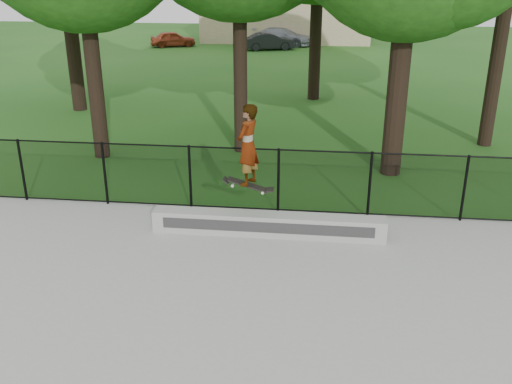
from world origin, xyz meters
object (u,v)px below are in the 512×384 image
car_c (283,36)px  skater_airborne (248,147)px  car_a (173,39)px  grind_ledge (268,224)px  car_b (269,41)px

car_c → skater_airborne: bearing=-159.8°
car_a → skater_airborne: size_ratio=1.69×
grind_ledge → car_b: size_ratio=1.59×
car_c → skater_airborne: 30.53m
car_a → car_b: size_ratio=1.01×
car_c → skater_airborne: size_ratio=2.11×
grind_ledge → car_b: car_b is taller
grind_ledge → car_c: 30.37m
car_a → car_b: car_b is taller
grind_ledge → car_a: (-9.40, 28.67, 0.23)m
car_b → car_c: (0.75, 2.48, 0.05)m
car_a → skater_airborne: 30.23m
grind_ledge → car_b: 27.96m
skater_airborne → grind_ledge: bearing=21.2°
grind_ledge → car_c: size_ratio=1.26×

